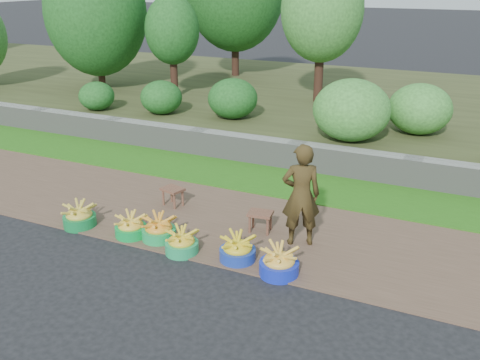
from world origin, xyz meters
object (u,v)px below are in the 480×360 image
at_px(basin_b, 131,227).
at_px(basin_d, 182,243).
at_px(basin_c, 159,230).
at_px(vendor_woman, 301,195).
at_px(basin_e, 238,250).
at_px(stool_left, 173,192).
at_px(basin_a, 79,216).
at_px(basin_f, 279,263).
at_px(stool_right, 260,216).

relative_size(basin_b, basin_d, 1.01).
distance_m(basin_c, vendor_woman, 2.13).
bearing_deg(basin_e, stool_left, 145.81).
distance_m(basin_a, stool_left, 1.55).
xyz_separation_m(basin_c, basin_d, (0.50, -0.20, -0.01)).
bearing_deg(basin_d, basin_e, 9.18).
height_order(basin_a, basin_e, basin_a).
height_order(basin_f, stool_left, basin_f).
relative_size(basin_c, basin_e, 1.01).
bearing_deg(basin_f, basin_b, 178.00).
xyz_separation_m(basin_e, basin_f, (0.64, -0.10, 0.01)).
bearing_deg(stool_left, stool_right, -9.28).
xyz_separation_m(basin_d, basin_e, (0.80, 0.13, 0.01)).
xyz_separation_m(stool_right, vendor_woman, (0.66, -0.11, 0.50)).
relative_size(basin_d, basin_f, 0.91).
bearing_deg(basin_e, basin_f, -8.97).
distance_m(basin_b, vendor_woman, 2.56).
height_order(basin_b, basin_d, basin_b).
height_order(basin_d, stool_left, basin_d).
xyz_separation_m(basin_b, stool_right, (1.69, 0.93, 0.11)).
height_order(basin_b, stool_right, basin_b).
xyz_separation_m(basin_d, stool_left, (-0.96, 1.32, 0.11)).
height_order(basin_e, basin_f, basin_f).
bearing_deg(stool_right, vendor_woman, -9.33).
bearing_deg(basin_d, basin_a, 178.04).
bearing_deg(basin_e, basin_d, -170.82).
xyz_separation_m(basin_b, basin_c, (0.43, 0.08, 0.01)).
bearing_deg(basin_d, basin_b, 173.22).
xyz_separation_m(basin_f, vendor_woman, (-0.04, 0.91, 0.60)).
xyz_separation_m(basin_b, stool_left, (-0.02, 1.21, 0.11)).
distance_m(basin_f, stool_left, 2.73).
relative_size(basin_a, basin_f, 0.97).
bearing_deg(stool_right, basin_e, -86.64).
bearing_deg(basin_a, basin_b, 2.96).
bearing_deg(basin_c, basin_e, -2.91).
relative_size(basin_b, basin_c, 0.94).
height_order(basin_a, basin_d, basin_a).
bearing_deg(basin_f, basin_a, 179.39).
distance_m(basin_d, vendor_woman, 1.79).
bearing_deg(basin_e, basin_b, -179.41).
relative_size(stool_left, vendor_woman, 0.28).
height_order(basin_b, basin_e, basin_e).
relative_size(basin_d, vendor_woman, 0.31).
distance_m(basin_d, stool_right, 1.29).
height_order(basin_a, basin_f, basin_f).
xyz_separation_m(basin_c, basin_e, (1.30, -0.07, -0.00)).
relative_size(basin_a, basin_c, 1.00).
height_order(basin_d, basin_f, basin_f).
bearing_deg(basin_f, stool_right, 124.34).
xyz_separation_m(basin_e, stool_right, (-0.05, 0.91, 0.11)).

